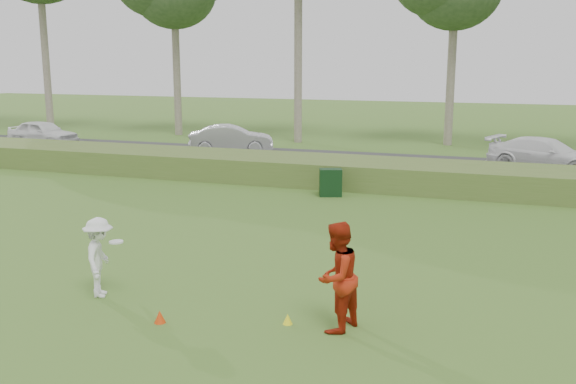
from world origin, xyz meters
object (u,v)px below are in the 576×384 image
at_px(cone_yellow, 288,319).
at_px(car_right, 546,155).
at_px(player_white, 99,257).
at_px(utility_cabinet, 331,183).
at_px(player_red, 337,277).
at_px(cone_orange, 160,317).
at_px(car_mid, 231,139).
at_px(car_left, 43,133).

distance_m(cone_yellow, car_right, 18.56).
relative_size(player_white, utility_cabinet, 1.69).
xyz_separation_m(player_red, cone_orange, (-3.00, -0.73, -0.84)).
bearing_deg(car_mid, utility_cabinet, -159.48).
xyz_separation_m(cone_orange, utility_cabinet, (0.01, 11.26, 0.35)).
bearing_deg(car_left, player_white, -132.31).
bearing_deg(car_left, cone_yellow, -126.21).
bearing_deg(car_left, utility_cabinet, -106.27).
xyz_separation_m(cone_yellow, car_mid, (-9.35, 18.55, 0.64)).
height_order(cone_yellow, car_mid, car_mid).
distance_m(cone_yellow, car_left, 26.49).
bearing_deg(player_red, car_left, -112.35).
xyz_separation_m(player_white, cone_orange, (1.75, -0.79, -0.67)).
relative_size(cone_yellow, car_mid, 0.05).
height_order(player_red, cone_orange, player_red).
bearing_deg(utility_cabinet, cone_yellow, -98.10).
distance_m(cone_yellow, utility_cabinet, 10.80).
bearing_deg(car_mid, cone_yellow, -174.86).
bearing_deg(car_mid, cone_orange, 178.93).
distance_m(player_red, car_right, 18.29).
bearing_deg(utility_cabinet, player_red, -93.65).
bearing_deg(cone_yellow, player_white, 178.41).
bearing_deg(cone_yellow, player_red, 3.21).
relative_size(player_white, car_right, 0.34).
bearing_deg(car_right, utility_cabinet, 157.17).
bearing_deg(utility_cabinet, cone_orange, -109.56).
height_order(car_left, car_right, car_right).
height_order(car_left, car_mid, car_mid).
relative_size(player_red, car_right, 0.41).
relative_size(player_white, car_left, 0.40).
bearing_deg(cone_yellow, cone_orange, -162.46).
relative_size(cone_orange, car_mid, 0.05).
xyz_separation_m(car_left, car_right, (24.67, 0.26, 0.00)).
xyz_separation_m(player_white, utility_cabinet, (1.76, 10.47, -0.32)).
relative_size(player_white, cone_orange, 7.02).
relative_size(player_white, cone_yellow, 8.35).
bearing_deg(car_mid, car_left, 73.46).
relative_size(cone_yellow, car_left, 0.05).
bearing_deg(utility_cabinet, car_right, 26.51).
bearing_deg(player_red, car_right, -174.68).
xyz_separation_m(cone_yellow, car_left, (-19.76, 17.63, 0.63)).
height_order(cone_yellow, utility_cabinet, utility_cabinet).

